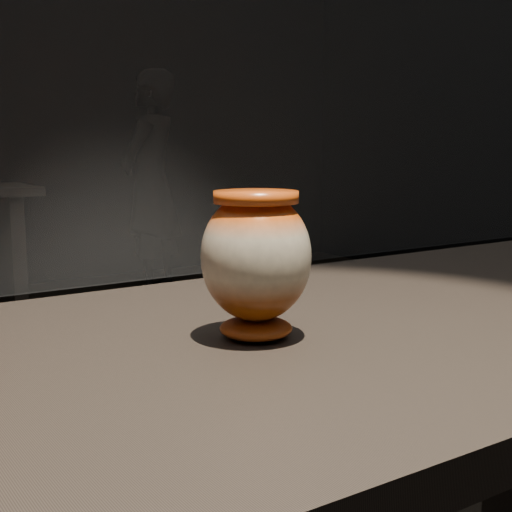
% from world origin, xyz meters
% --- Properties ---
extents(display_plinth, '(2.00, 0.80, 0.90)m').
position_xyz_m(display_plinth, '(0.00, 0.00, 0.63)').
color(display_plinth, black).
rests_on(display_plinth, ground).
extents(main_vase, '(0.17, 0.17, 0.20)m').
position_xyz_m(main_vase, '(-0.14, -0.00, 1.01)').
color(main_vase, '#7B340A').
rests_on(main_vase, display_plinth).
extents(visitor, '(0.73, 0.70, 1.68)m').
position_xyz_m(visitor, '(1.65, 4.10, 0.84)').
color(visitor, black).
rests_on(visitor, ground).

